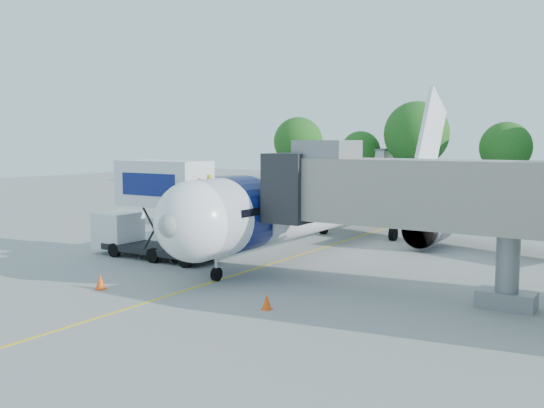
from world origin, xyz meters
The scene contains 14 objects.
ground centered at (0.00, 0.00, 0.00)m, with size 160.00×160.00×0.00m, color #999996.
guidance_line centered at (0.00, 0.00, 0.01)m, with size 0.15×70.00×0.01m, color yellow.
taxiway_strip centered at (0.00, 42.00, 0.00)m, with size 120.00×10.00×0.01m, color #59595B.
aircraft centered at (0.00, 4.12, 2.95)m, with size 34.17×37.73×11.35m.
jet_bridge centered at (7.99, -7.00, 4.34)m, with size 13.90×3.20×6.60m.
catering_hiloader centered at (-6.27, -7.00, 2.76)m, with size 8.50×2.44×5.50m.
ground_tug centered at (1.36, -16.57, 0.81)m, with size 4.17×2.71×1.54m.
safety_cone_a centered at (4.68, -12.26, 0.30)m, with size 0.40×0.40×0.63m.
safety_cone_b centered at (-3.32, -13.59, 0.33)m, with size 0.44×0.44×0.70m.
outbuilding_left centered at (-28.00, 60.00, 2.66)m, with size 18.40×8.40×5.30m.
tree_a centered at (-34.86, 56.94, 6.39)m, with size 8.26×8.26×10.54m.
tree_b centered at (-23.39, 57.00, 4.90)m, with size 6.34×6.34×8.08m.
tree_c centered at (-14.29, 57.02, 7.57)m, with size 9.78×9.78×12.47m.
tree_d centered at (-1.70, 58.50, 5.60)m, with size 7.24×7.24×9.23m.
Camera 1 is at (17.48, -31.53, 6.59)m, focal length 40.00 mm.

